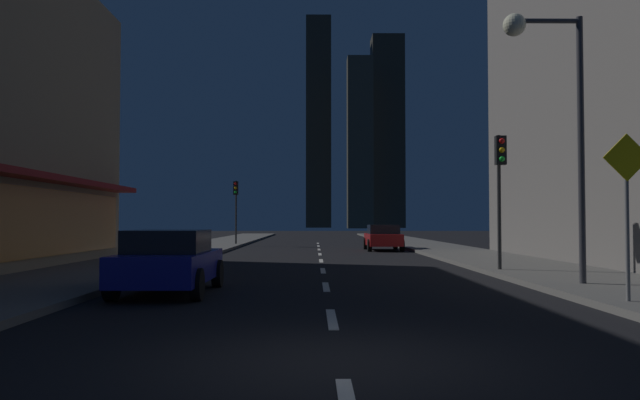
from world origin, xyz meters
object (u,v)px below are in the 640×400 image
at_px(pedestrian_crossing_sign, 627,202).
at_px(traffic_light_far_left, 236,198).
at_px(car_parked_far, 383,237).
at_px(traffic_light_near_right, 500,172).
at_px(fire_hydrant_far_left, 194,247).
at_px(street_lamp_right, 547,81).
at_px(car_parked_near, 169,261).

bearing_deg(pedestrian_crossing_sign, traffic_light_far_left, 110.06).
height_order(car_parked_far, traffic_light_near_right, traffic_light_near_right).
relative_size(car_parked_far, fire_hydrant_far_left, 6.48).
xyz_separation_m(car_parked_far, fire_hydrant_far_left, (-9.50, -5.95, -0.29)).
bearing_deg(traffic_light_near_right, traffic_light_far_left, 115.94).
xyz_separation_m(traffic_light_near_right, street_lamp_right, (-0.12, -4.35, 1.87)).
bearing_deg(traffic_light_near_right, car_parked_near, -150.59).
distance_m(car_parked_near, street_lamp_right, 10.00).
relative_size(car_parked_far, traffic_light_near_right, 1.01).
relative_size(traffic_light_far_left, street_lamp_right, 0.64).
bearing_deg(traffic_light_far_left, pedestrian_crossing_sign, -69.94).
xyz_separation_m(car_parked_near, street_lamp_right, (8.98, 0.78, 4.33)).
bearing_deg(pedestrian_crossing_sign, car_parked_far, 94.79).
bearing_deg(street_lamp_right, fire_hydrant_far_left, 127.87).
distance_m(fire_hydrant_far_left, pedestrian_crossing_sign, 21.36).
xyz_separation_m(traffic_light_far_left, pedestrian_crossing_sign, (11.10, -30.39, -1.18)).
xyz_separation_m(street_lamp_right, pedestrian_crossing_sign, (0.22, -3.43, -3.05)).
bearing_deg(traffic_light_near_right, pedestrian_crossing_sign, -89.26).
distance_m(traffic_light_near_right, traffic_light_far_left, 25.15).
height_order(car_parked_near, street_lamp_right, street_lamp_right).
distance_m(car_parked_near, pedestrian_crossing_sign, 9.66).
bearing_deg(traffic_light_near_right, fire_hydrant_far_left, 138.30).
relative_size(traffic_light_far_left, pedestrian_crossing_sign, 1.33).
height_order(traffic_light_far_left, pedestrian_crossing_sign, traffic_light_far_left).
bearing_deg(car_parked_far, car_parked_near, -108.73).
xyz_separation_m(traffic_light_far_left, street_lamp_right, (10.88, -26.96, 1.87)).
xyz_separation_m(fire_hydrant_far_left, street_lamp_right, (11.28, -14.50, 4.61)).
bearing_deg(traffic_light_far_left, street_lamp_right, -68.03).
bearing_deg(traffic_light_far_left, car_parked_far, -35.56).
xyz_separation_m(car_parked_near, pedestrian_crossing_sign, (9.20, -2.65, 1.28)).
height_order(street_lamp_right, pedestrian_crossing_sign, street_lamp_right).
height_order(traffic_light_far_left, street_lamp_right, street_lamp_right).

